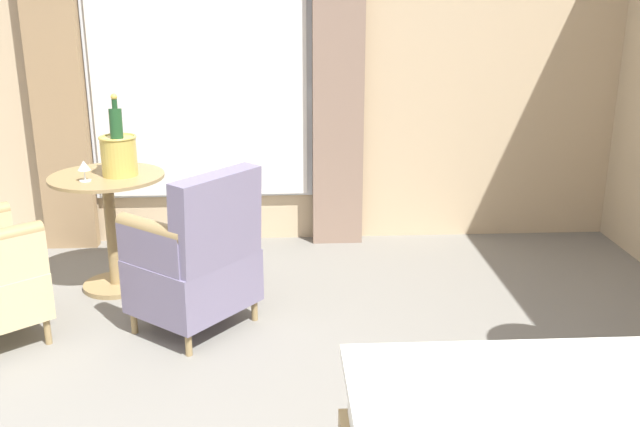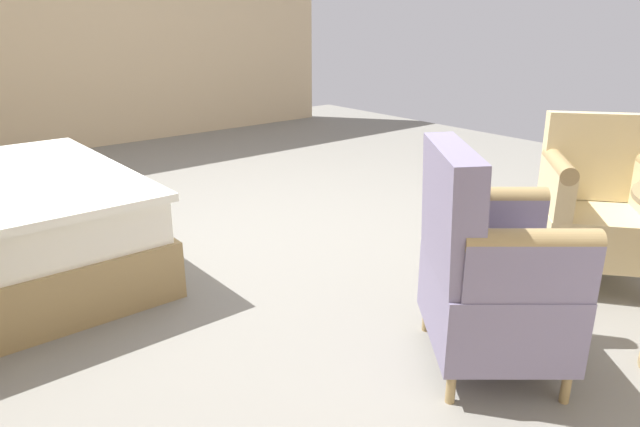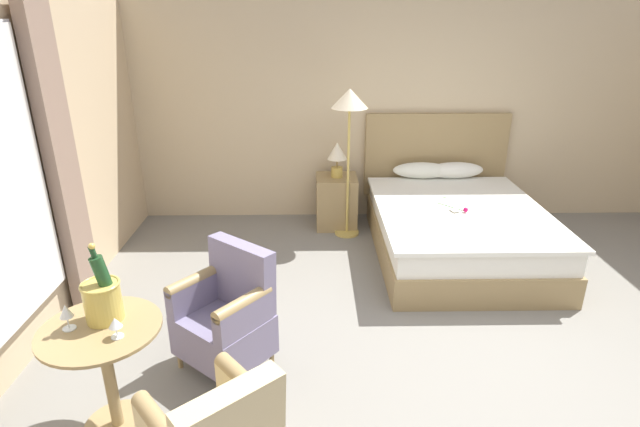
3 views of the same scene
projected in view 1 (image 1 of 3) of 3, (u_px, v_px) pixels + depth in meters
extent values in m
cube|color=#CBB18A|center=(200.00, 56.00, 5.03)|extent=(0.12, 6.18, 2.70)
cube|color=white|center=(199.00, 57.00, 4.95)|extent=(0.02, 1.58, 2.02)
cube|color=white|center=(198.00, 57.00, 4.92)|extent=(0.02, 1.50, 1.98)
cube|color=gray|center=(338.00, 69.00, 4.95)|extent=(0.10, 0.36, 2.54)
cube|color=#9A7B56|center=(55.00, 70.00, 4.85)|extent=(0.10, 0.36, 2.54)
cylinder|color=#977D50|center=(117.00, 285.00, 4.51)|extent=(0.41, 0.41, 0.03)
cylinder|color=#977D50|center=(112.00, 234.00, 4.40)|extent=(0.07, 0.07, 0.71)
cylinder|color=#977D50|center=(107.00, 177.00, 4.29)|extent=(0.69, 0.69, 0.02)
cylinder|color=tan|center=(119.00, 156.00, 4.26)|extent=(0.21, 0.21, 0.23)
torus|color=tan|center=(117.00, 137.00, 4.22)|extent=(0.22, 0.22, 0.02)
cylinder|color=white|center=(118.00, 141.00, 4.23)|extent=(0.18, 0.18, 0.03)
cylinder|color=#1E4723|center=(117.00, 132.00, 4.19)|extent=(0.12, 0.08, 0.29)
cylinder|color=#193D1E|center=(114.00, 103.00, 4.17)|extent=(0.04, 0.03, 0.08)
sphere|color=gold|center=(114.00, 97.00, 4.16)|extent=(0.04, 0.04, 0.04)
cylinder|color=white|center=(111.00, 168.00, 4.45)|extent=(0.07, 0.07, 0.01)
cylinder|color=white|center=(111.00, 162.00, 4.44)|extent=(0.01, 0.01, 0.07)
cone|color=white|center=(110.00, 150.00, 4.42)|extent=(0.08, 0.08, 0.07)
cylinder|color=white|center=(85.00, 181.00, 4.16)|extent=(0.07, 0.07, 0.01)
cylinder|color=white|center=(85.00, 175.00, 4.15)|extent=(0.01, 0.01, 0.06)
cone|color=white|center=(84.00, 165.00, 4.13)|extent=(0.07, 0.07, 0.06)
cylinder|color=#977D50|center=(201.00, 292.00, 4.28)|extent=(0.04, 0.04, 0.13)
cylinder|color=#977D50|center=(134.00, 322.00, 3.89)|extent=(0.04, 0.04, 0.13)
cylinder|color=#977D50|center=(254.00, 310.00, 4.04)|extent=(0.04, 0.04, 0.13)
cylinder|color=#977D50|center=(189.00, 344.00, 3.65)|extent=(0.04, 0.04, 0.13)
cube|color=slate|center=(193.00, 280.00, 3.90)|extent=(0.78, 0.76, 0.30)
cube|color=slate|center=(217.00, 219.00, 3.67)|extent=(0.52, 0.46, 0.49)
cube|color=slate|center=(220.00, 224.00, 4.03)|extent=(0.36, 0.42, 0.21)
cylinder|color=#977D50|center=(219.00, 206.00, 3.99)|extent=(0.36, 0.42, 0.09)
cube|color=slate|center=(153.00, 248.00, 3.65)|extent=(0.36, 0.42, 0.21)
cylinder|color=#977D50|center=(152.00, 229.00, 3.62)|extent=(0.36, 0.42, 0.09)
cylinder|color=#977D50|center=(48.00, 331.00, 3.77)|extent=(0.04, 0.04, 0.15)
cylinder|color=#977D50|center=(13.00, 303.00, 4.10)|extent=(0.04, 0.04, 0.15)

